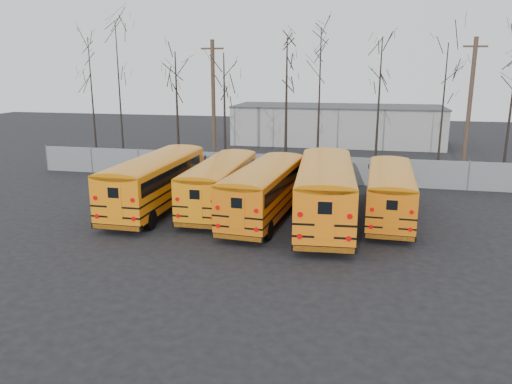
% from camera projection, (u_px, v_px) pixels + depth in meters
% --- Properties ---
extents(ground, '(120.00, 120.00, 0.00)m').
position_uv_depth(ground, '(257.00, 234.00, 24.96)').
color(ground, black).
rests_on(ground, ground).
extents(fence, '(40.00, 0.04, 2.00)m').
position_uv_depth(fence, '(292.00, 169.00, 36.09)').
color(fence, gray).
rests_on(fence, ground).
extents(distant_building, '(22.00, 8.00, 4.00)m').
position_uv_depth(distant_building, '(337.00, 125.00, 54.39)').
color(distant_building, '#9F9F9A').
rests_on(distant_building, ground).
extents(bus_a, '(2.71, 11.53, 3.22)m').
position_uv_depth(bus_a, '(157.00, 178.00, 28.96)').
color(bus_a, black).
rests_on(bus_a, ground).
extents(bus_b, '(2.53, 10.62, 2.96)m').
position_uv_depth(bus_b, '(221.00, 180.00, 28.96)').
color(bus_b, black).
rests_on(bus_b, ground).
extents(bus_c, '(3.35, 11.04, 3.05)m').
position_uv_depth(bus_c, '(266.00, 186.00, 27.25)').
color(bus_c, black).
rests_on(bus_c, ground).
extents(bus_d, '(3.68, 12.30, 3.40)m').
position_uv_depth(bus_d, '(326.00, 187.00, 26.25)').
color(bus_d, black).
rests_on(bus_d, ground).
extents(bus_e, '(2.62, 10.32, 2.87)m').
position_uv_depth(bus_e, '(390.00, 189.00, 27.15)').
color(bus_e, black).
rests_on(bus_e, ground).
extents(utility_pole_left, '(1.82, 0.32, 10.23)m').
position_uv_depth(utility_pole_left, '(213.00, 104.00, 39.91)').
color(utility_pole_left, '#473528').
rests_on(utility_pole_left, ground).
extents(utility_pole_right, '(1.80, 0.61, 10.28)m').
position_uv_depth(utility_pole_right, '(469.00, 107.00, 37.15)').
color(utility_pole_right, '#4B372B').
rests_on(utility_pole_right, ground).
extents(tree_0, '(0.26, 0.26, 10.55)m').
position_uv_depth(tree_0, '(93.00, 102.00, 42.18)').
color(tree_0, black).
rests_on(tree_0, ground).
extents(tree_1, '(0.26, 0.26, 11.70)m').
position_uv_depth(tree_1, '(120.00, 96.00, 41.24)').
color(tree_1, black).
rests_on(tree_1, ground).
extents(tree_2, '(0.26, 0.26, 9.31)m').
position_uv_depth(tree_2, '(177.00, 112.00, 39.61)').
color(tree_2, black).
rests_on(tree_2, ground).
extents(tree_3, '(0.26, 0.26, 9.18)m').
position_uv_depth(tree_3, '(225.00, 115.00, 38.13)').
color(tree_3, black).
rests_on(tree_3, ground).
extents(tree_4, '(0.26, 0.26, 10.25)m').
position_uv_depth(tree_4, '(286.00, 108.00, 37.68)').
color(tree_4, black).
rests_on(tree_4, ground).
extents(tree_5, '(0.26, 0.26, 11.08)m').
position_uv_depth(tree_5, '(319.00, 101.00, 39.30)').
color(tree_5, black).
rests_on(tree_5, ground).
extents(tree_6, '(0.26, 0.26, 10.37)m').
position_uv_depth(tree_6, '(379.00, 106.00, 39.18)').
color(tree_6, black).
rests_on(tree_6, ground).
extents(tree_7, '(0.26, 0.26, 9.75)m').
position_uv_depth(tree_7, '(442.00, 115.00, 34.77)').
color(tree_7, black).
rests_on(tree_7, ground).
extents(tree_8, '(0.26, 0.26, 10.01)m').
position_uv_depth(tree_8, '(510.00, 112.00, 35.61)').
color(tree_8, black).
rests_on(tree_8, ground).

